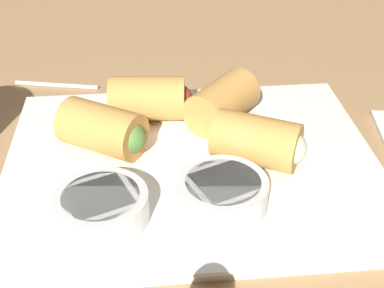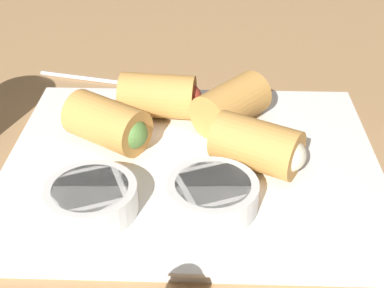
{
  "view_description": "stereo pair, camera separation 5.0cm",
  "coord_description": "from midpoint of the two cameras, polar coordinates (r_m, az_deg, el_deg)",
  "views": [
    {
      "loc": [
        5.55,
        41.09,
        31.24
      ],
      "look_at": [
        1.82,
        2.59,
        5.25
      ],
      "focal_mm": 50.0,
      "sensor_mm": 36.0,
      "label": 1
    },
    {
      "loc": [
        0.55,
        41.25,
        31.24
      ],
      "look_at": [
        1.82,
        2.59,
        5.25
      ],
      "focal_mm": 50.0,
      "sensor_mm": 36.0,
      "label": 2
    }
  ],
  "objects": [
    {
      "name": "dipping_bowl_far",
      "position": [
        0.42,
        -7.34,
        -5.85
      ],
      "size": [
        7.2,
        7.2,
        2.3
      ],
      "color": "silver",
      "rests_on": "serving_plate"
    },
    {
      "name": "roll_front_left",
      "position": [
        0.46,
        10.47,
        -0.38
      ],
      "size": [
        8.5,
        7.27,
        4.37
      ],
      "color": "#D19347",
      "rests_on": "serving_plate"
    },
    {
      "name": "roll_front_right",
      "position": [
        0.53,
        -0.54,
        5.05
      ],
      "size": [
        8.24,
        5.03,
        4.37
      ],
      "color": "#D19347",
      "rests_on": "serving_plate"
    },
    {
      "name": "roll_back_right",
      "position": [
        0.49,
        -5.83,
        1.98
      ],
      "size": [
        8.51,
        7.62,
        4.37
      ],
      "color": "#D19347",
      "rests_on": "serving_plate"
    },
    {
      "name": "table_surface",
      "position": [
        0.51,
        4.94,
        -2.47
      ],
      "size": [
        180.0,
        140.0,
        2.0
      ],
      "color": "#A87F54",
      "rests_on": "ground"
    },
    {
      "name": "dipping_bowl_near",
      "position": [
        0.42,
        5.28,
        -5.45
      ],
      "size": [
        7.2,
        7.2,
        2.3
      ],
      "color": "silver",
      "rests_on": "serving_plate"
    },
    {
      "name": "serving_plate",
      "position": [
        0.48,
        2.99,
        -2.58
      ],
      "size": [
        33.11,
        26.62,
        1.5
      ],
      "color": "white",
      "rests_on": "table_surface"
    },
    {
      "name": "roll_back_left",
      "position": [
        0.52,
        7.26,
        4.3
      ],
      "size": [
        8.07,
        8.39,
        4.37
      ],
      "color": "#D19347",
      "rests_on": "serving_plate"
    },
    {
      "name": "spoon",
      "position": [
        0.62,
        -3.17,
        6.44
      ],
      "size": [
        16.12,
        5.21,
        1.24
      ],
      "color": "silver",
      "rests_on": "table_surface"
    }
  ]
}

